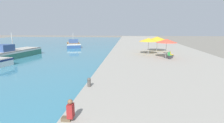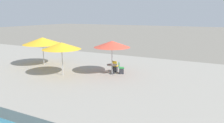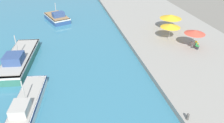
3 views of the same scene
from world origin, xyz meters
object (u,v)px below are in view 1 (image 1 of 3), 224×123
(cafe_chair_left, at_px, (170,57))
(cafe_umbrella_striped, at_px, (157,38))
(fishing_boat_mid, at_px, (13,53))
(cafe_chair_right, at_px, (171,56))
(fishing_boat_far, at_px, (73,44))
(cafe_table, at_px, (166,54))
(cafe_umbrella_white, at_px, (149,40))
(cafe_umbrella_pink, at_px, (167,41))
(mooring_bollard, at_px, (89,82))
(person_at_quay, at_px, (70,111))

(cafe_chair_left, bearing_deg, cafe_umbrella_striped, -115.44)
(fishing_boat_mid, bearing_deg, cafe_chair_right, 4.52)
(fishing_boat_far, bearing_deg, cafe_table, -63.21)
(fishing_boat_mid, xyz_separation_m, fishing_boat_far, (4.88, 15.87, -0.10))
(cafe_umbrella_white, distance_m, cafe_chair_left, 4.95)
(cafe_table, relative_size, cafe_chair_right, 0.88)
(fishing_boat_mid, height_order, cafe_umbrella_pink, fishing_boat_mid)
(cafe_table, bearing_deg, cafe_umbrella_white, 122.85)
(mooring_bollard, bearing_deg, cafe_umbrella_white, 69.78)
(cafe_umbrella_pink, distance_m, cafe_chair_right, 2.18)
(cafe_chair_right, bearing_deg, mooring_bollard, -41.08)
(mooring_bollard, bearing_deg, person_at_quay, -87.94)
(fishing_boat_mid, height_order, cafe_umbrella_white, fishing_boat_mid)
(cafe_umbrella_striped, distance_m, cafe_table, 7.31)
(cafe_table, distance_m, cafe_chair_right, 0.75)
(cafe_chair_left, distance_m, mooring_bollard, 14.53)
(cafe_umbrella_striped, xyz_separation_m, cafe_chair_left, (0.49, -7.74, -1.92))
(cafe_umbrella_white, height_order, mooring_bollard, cafe_umbrella_white)
(cafe_umbrella_striped, bearing_deg, cafe_umbrella_white, -116.49)
(fishing_boat_mid, distance_m, fishing_boat_far, 16.60)
(fishing_boat_far, relative_size, cafe_chair_left, 7.76)
(cafe_umbrella_striped, distance_m, mooring_bollard, 21.26)
(fishing_boat_mid, height_order, person_at_quay, fishing_boat_mid)
(cafe_umbrella_pink, bearing_deg, cafe_chair_right, 7.98)
(fishing_boat_far, height_order, cafe_chair_left, fishing_boat_far)
(cafe_umbrella_striped, bearing_deg, cafe_umbrella_pink, -89.17)
(cafe_umbrella_white, bearing_deg, mooring_bollard, -110.22)
(fishing_boat_far, relative_size, cafe_chair_right, 7.76)
(cafe_umbrella_pink, xyz_separation_m, cafe_table, (0.04, 0.02, -1.84))
(cafe_umbrella_white, bearing_deg, fishing_boat_far, 139.18)
(cafe_table, xyz_separation_m, cafe_chair_left, (0.35, -0.63, -0.21))
(person_at_quay, xyz_separation_m, mooring_bollard, (-0.17, 4.63, -0.11))
(cafe_chair_left, height_order, cafe_chair_right, same)
(cafe_umbrella_striped, height_order, person_at_quay, cafe_umbrella_striped)
(fishing_boat_mid, xyz_separation_m, mooring_bollard, (15.62, -14.25, 0.19))
(cafe_umbrella_striped, relative_size, mooring_bollard, 5.41)
(fishing_boat_mid, relative_size, mooring_bollard, 16.13)
(cafe_umbrella_white, height_order, cafe_chair_left, cafe_umbrella_white)
(cafe_umbrella_striped, distance_m, cafe_chair_right, 7.33)
(cafe_table, distance_m, cafe_chair_left, 0.75)
(cafe_umbrella_pink, relative_size, cafe_chair_left, 3.10)
(cafe_chair_left, xyz_separation_m, mooring_bollard, (-8.25, -11.96, 0.02))
(cafe_table, height_order, cafe_chair_left, cafe_chair_left)
(cafe_umbrella_pink, relative_size, cafe_umbrella_striped, 0.80)
(cafe_umbrella_pink, relative_size, cafe_chair_right, 3.10)
(fishing_boat_far, bearing_deg, cafe_umbrella_pink, -63.30)
(fishing_boat_far, height_order, cafe_umbrella_pink, fishing_boat_far)
(cafe_umbrella_striped, height_order, mooring_bollard, cafe_umbrella_striped)
(person_at_quay, distance_m, mooring_bollard, 4.63)
(cafe_umbrella_white, bearing_deg, fishing_boat_mid, -175.84)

